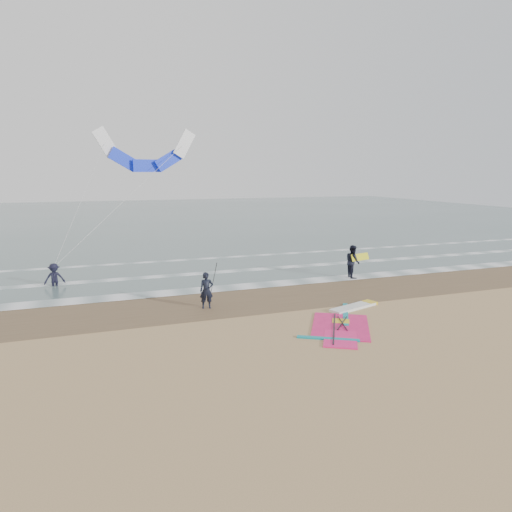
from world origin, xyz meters
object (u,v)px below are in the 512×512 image
object	(u,v)px
windsurf_rig	(346,321)
person_standing	(206,291)
person_wading	(54,272)
person_walking	(353,262)
surf_kite	(146,155)

from	to	relation	value
windsurf_rig	person_standing	world-z (taller)	person_standing
person_standing	person_wading	size ratio (longest dim) A/B	1.01
person_standing	person_walking	world-z (taller)	person_walking
windsurf_rig	surf_kite	distance (m)	17.18
person_wading	person_walking	bearing A→B (deg)	-16.79
windsurf_rig	surf_kite	size ratio (longest dim) A/B	0.60
person_walking	person_standing	bearing A→B (deg)	117.04
person_standing	surf_kite	bearing A→B (deg)	104.27
person_standing	surf_kite	distance (m)	12.66
person_standing	person_wading	bearing A→B (deg)	144.11
windsurf_rig	surf_kite	world-z (taller)	surf_kite
person_wading	surf_kite	xyz separation A→B (m)	(5.40, 4.64, 6.14)
person_standing	person_wading	world-z (taller)	person_standing
person_standing	surf_kite	world-z (taller)	surf_kite
person_walking	surf_kite	xyz separation A→B (m)	(-10.17, 8.00, 5.99)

